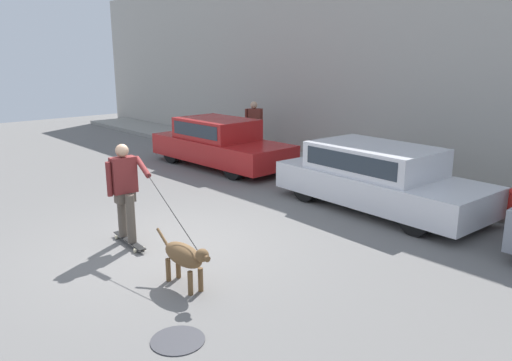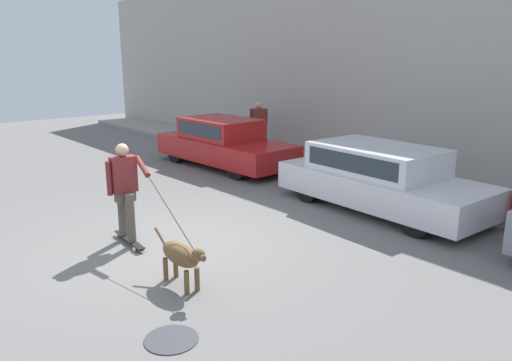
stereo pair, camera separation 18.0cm
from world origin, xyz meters
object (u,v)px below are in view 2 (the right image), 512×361
parked_car_1 (380,179)px  pedestrian_with_bag (258,124)px  parked_car_0 (224,144)px  skateboarder (125,188)px  dog (181,256)px

parked_car_1 → pedestrian_with_bag: (-5.83, 1.75, 0.35)m
parked_car_0 → skateboarder: skateboarder is taller
dog → pedestrian_with_bag: pedestrian_with_bag is taller
parked_car_1 → parked_car_0: bearing=-177.8°
dog → parked_car_1: bearing=95.0°
parked_car_1 → dog: bearing=-83.5°
parked_car_0 → parked_car_1: bearing=-1.6°
dog → pedestrian_with_bag: 9.15m
parked_car_0 → dog: parked_car_0 is taller
skateboarder → pedestrian_with_bag: (-4.24, 6.54, 0.02)m
parked_car_0 → parked_car_1: size_ratio=1.01×
pedestrian_with_bag → parked_car_1: bearing=-163.1°
dog → skateboarder: 2.03m
dog → pedestrian_with_bag: size_ratio=0.82×
parked_car_1 → pedestrian_with_bag: bearing=165.5°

